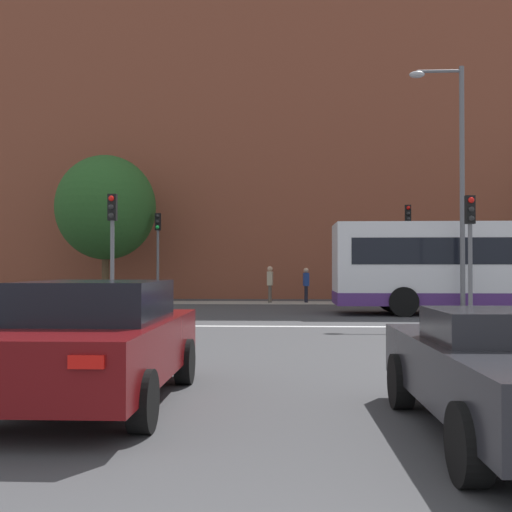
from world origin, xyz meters
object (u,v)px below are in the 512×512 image
Objects in this scene: pedestrian_waiting at (270,281)px; pedestrian_walking_west at (372,281)px; pedestrian_walking_east at (306,282)px; traffic_light_far_left at (158,242)px; street_lamp_junction at (454,168)px; car_saloon_left at (96,341)px; bus_crossing_lead at (499,265)px; traffic_light_near_right at (470,237)px; traffic_light_far_right at (408,238)px; traffic_light_near_left at (112,235)px.

pedestrian_walking_west is (4.63, -0.53, 0.05)m from pedestrian_waiting.
pedestrian_walking_west reaches higher than pedestrian_walking_east.
street_lamp_junction reaches higher than traffic_light_far_left.
traffic_light_far_left is (-3.58, 21.73, 2.04)m from car_saloon_left.
pedestrian_waiting is (-8.23, 6.89, -0.72)m from bus_crossing_lead.
pedestrian_waiting is (-5.92, 11.45, -1.51)m from traffic_light_near_right.
traffic_light_near_right is (-0.38, -11.09, -0.50)m from traffic_light_far_right.
pedestrian_waiting is at bearing 80.52° from pedestrian_walking_west.
pedestrian_walking_west reaches higher than pedestrian_waiting.
bus_crossing_lead is 4.14m from street_lamp_junction.
traffic_light_far_left is 14.26m from street_lamp_junction.
traffic_light_far_left reaches higher than traffic_light_near_right.
traffic_light_far_right reaches higher than bus_crossing_lead.
street_lamp_junction is at bearing 17.74° from pedestrian_walking_east.
traffic_light_far_left reaches higher than traffic_light_near_left.
pedestrian_walking_west is (-1.59, 8.07, -3.86)m from street_lamp_junction.
traffic_light_near_left reaches higher than pedestrian_walking_east.
car_saloon_left is 22.42m from pedestrian_walking_west.
pedestrian_waiting is 1.70m from pedestrian_walking_east.
traffic_light_far_left is (-0.70, 10.46, 0.19)m from traffic_light_near_left.
bus_crossing_lead is 13.33m from traffic_light_near_left.
pedestrian_walking_east is 0.92× the size of pedestrian_walking_west.
traffic_light_far_right is (7.91, 21.70, 2.24)m from car_saloon_left.
traffic_light_near_left is (-2.88, 11.28, 1.85)m from car_saloon_left.
traffic_light_near_left is 0.86× the size of traffic_light_far_right.
pedestrian_walking_east is (-4.23, 11.69, -1.56)m from traffic_light_near_right.
pedestrian_walking_west is (9.83, -0.20, -1.75)m from traffic_light_far_left.
traffic_light_far_left is at bearing -94.73° from pedestrian_walking_east.
traffic_light_far_right reaches higher than traffic_light_far_left.
traffic_light_near_left reaches higher than bus_crossing_lead.
traffic_light_far_right is at bearing 95.48° from pedestrian_waiting.
traffic_light_far_right reaches higher than traffic_light_near_left.
pedestrian_walking_west is at bearing 73.83° from car_saloon_left.
bus_crossing_lead reaches higher than car_saloon_left.
traffic_light_far_right is at bearing 88.03° from traffic_light_near_right.
pedestrian_walking_east is (-4.62, 0.60, -2.06)m from traffic_light_far_right.
traffic_light_far_right is 8.46m from street_lamp_junction.
traffic_light_far_left is at bearing 99.37° from car_saloon_left.
traffic_light_near_left is at bearing -38.70° from pedestrian_walking_east.
street_lamp_junction reaches higher than pedestrian_walking_west.
pedestrian_waiting is (1.61, 22.06, 0.23)m from car_saloon_left.
street_lamp_junction is at bearing -35.93° from traffic_light_far_left.
pedestrian_waiting is 4.67m from pedestrian_walking_west.
pedestrian_waiting is 0.96× the size of pedestrian_walking_west.
traffic_light_near_right is 2.27× the size of pedestrian_walking_east.
car_saloon_left is 0.98× the size of traffic_light_far_right.
traffic_light_near_right is 11.09m from pedestrian_walking_west.
pedestrian_walking_west is (2.95, -0.77, 0.10)m from pedestrian_walking_east.
car_saloon_left is 2.47× the size of pedestrian_walking_west.
street_lamp_junction is (-0.07, -8.25, 1.91)m from traffic_light_far_right.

